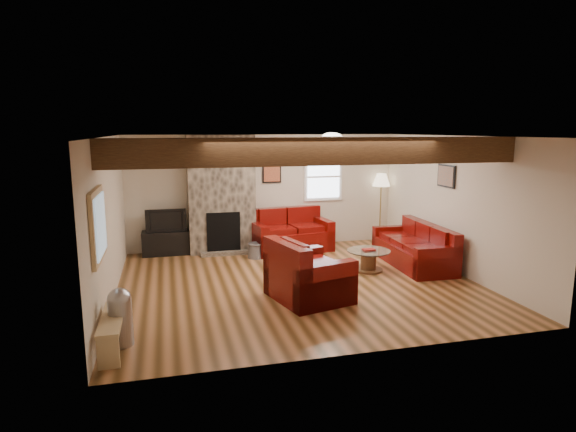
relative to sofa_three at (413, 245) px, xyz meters
name	(u,v)px	position (x,y,z in m)	size (l,w,h in m)	color
room	(298,211)	(-2.48, -0.54, 0.85)	(8.00, 8.00, 8.00)	#513315
oak_beam	(322,151)	(-2.48, -1.79, 1.91)	(6.00, 0.36, 0.38)	black
chimney_breast	(221,196)	(-3.48, 1.95, 0.82)	(1.40, 0.67, 2.50)	#342F28
back_window	(323,177)	(-1.13, 2.17, 1.15)	(0.90, 0.08, 1.10)	white
hatch_window	(98,225)	(-5.44, -2.04, 1.05)	(0.08, 1.00, 0.90)	tan
ceiling_dome	(332,139)	(-1.58, 0.36, 2.04)	(0.40, 0.40, 0.18)	#ECE4C9
artwork_back	(272,171)	(-2.33, 2.17, 1.30)	(0.42, 0.06, 0.52)	black
artwork_right	(446,176)	(0.48, -0.24, 1.35)	(0.06, 0.55, 0.42)	black
sofa_three	(413,245)	(0.00, 0.00, 0.00)	(2.07, 0.87, 0.80)	#420904
loveseat	(291,230)	(-2.02, 1.69, 0.05)	(1.69, 0.97, 0.90)	#420904
armchair_red	(309,269)	(-2.52, -1.34, 0.07)	(1.16, 1.02, 0.94)	#420904
coffee_table	(368,260)	(-1.01, -0.17, -0.20)	(0.81, 0.81, 0.42)	#472D16
tv_cabinet	(167,243)	(-4.65, 1.99, -0.15)	(1.01, 0.41, 0.51)	black
television	(166,220)	(-4.65, 1.99, 0.35)	(0.83, 0.11, 0.48)	black
floor_lamp	(381,184)	(0.23, 2.00, 0.97)	(0.41, 0.41, 1.60)	#A68B45
pine_bench	(113,333)	(-5.31, -2.45, -0.20)	(0.25, 1.09, 0.41)	tan
pedal_bin	(120,317)	(-5.22, -2.34, -0.04)	(0.29, 0.29, 0.73)	#98999D
coal_bucket	(256,250)	(-2.88, 1.26, -0.24)	(0.34, 0.34, 0.32)	slate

